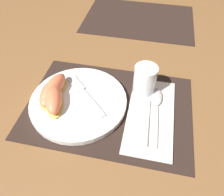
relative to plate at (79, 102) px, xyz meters
name	(u,v)px	position (x,y,z in m)	size (l,w,h in m)	color
ground_plane	(109,107)	(0.08, 0.01, -0.01)	(3.00, 3.00, 0.00)	brown
placemat	(109,106)	(0.08, 0.01, -0.01)	(0.44, 0.31, 0.00)	black
placemat_far	(139,19)	(0.10, 0.50, -0.01)	(0.44, 0.31, 0.00)	black
plate	(79,102)	(0.00, 0.00, 0.00)	(0.26, 0.26, 0.02)	white
juice_glass	(144,82)	(0.17, 0.08, 0.03)	(0.06, 0.06, 0.09)	silver
napkin	(151,114)	(0.20, 0.00, -0.01)	(0.12, 0.26, 0.00)	silver
knife	(146,113)	(0.18, 0.00, 0.00)	(0.03, 0.21, 0.01)	#BCBCC1
spoon	(156,104)	(0.21, 0.03, 0.00)	(0.04, 0.19, 0.01)	#BCBCC1
fork	(83,92)	(0.00, 0.03, 0.01)	(0.15, 0.14, 0.00)	#BCBCC1
citrus_wedge_0	(55,87)	(-0.07, 0.01, 0.03)	(0.06, 0.12, 0.04)	#F7C656
citrus_wedge_1	(49,95)	(-0.08, -0.01, 0.02)	(0.06, 0.10, 0.03)	#F7C656
citrus_wedge_2	(54,99)	(-0.06, -0.02, 0.03)	(0.09, 0.12, 0.04)	#F7C656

